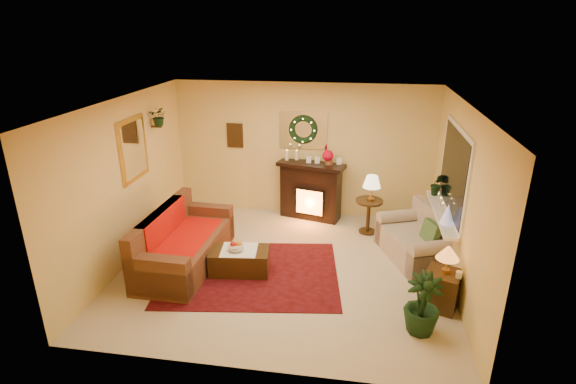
# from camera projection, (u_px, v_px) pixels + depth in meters

# --- Properties ---
(floor) EXTENTS (5.00, 5.00, 0.00)m
(floor) POSITION_uv_depth(u_px,v_px,m) (285.00, 268.00, 7.10)
(floor) COLOR beige
(floor) RESTS_ON ground
(ceiling) EXTENTS (5.00, 5.00, 0.00)m
(ceiling) POSITION_uv_depth(u_px,v_px,m) (284.00, 103.00, 6.17)
(ceiling) COLOR white
(ceiling) RESTS_ON ground
(wall_back) EXTENTS (5.00, 5.00, 0.00)m
(wall_back) POSITION_uv_depth(u_px,v_px,m) (303.00, 150.00, 8.71)
(wall_back) COLOR #EFD88C
(wall_back) RESTS_ON ground
(wall_front) EXTENTS (5.00, 5.00, 0.00)m
(wall_front) POSITION_uv_depth(u_px,v_px,m) (248.00, 268.00, 4.56)
(wall_front) COLOR #EFD88C
(wall_front) RESTS_ON ground
(wall_left) EXTENTS (4.50, 4.50, 0.00)m
(wall_left) POSITION_uv_depth(u_px,v_px,m) (126.00, 182.00, 7.00)
(wall_left) COLOR #EFD88C
(wall_left) RESTS_ON ground
(wall_right) EXTENTS (4.50, 4.50, 0.00)m
(wall_right) POSITION_uv_depth(u_px,v_px,m) (460.00, 201.00, 6.27)
(wall_right) COLOR #EFD88C
(wall_right) RESTS_ON ground
(area_rug) EXTENTS (2.90, 2.33, 0.01)m
(area_rug) POSITION_uv_depth(u_px,v_px,m) (251.00, 273.00, 6.93)
(area_rug) COLOR #640202
(area_rug) RESTS_ON floor
(sofa) EXTENTS (1.00, 2.14, 0.90)m
(sofa) POSITION_uv_depth(u_px,v_px,m) (185.00, 240.00, 7.05)
(sofa) COLOR #562A1A
(sofa) RESTS_ON floor
(red_throw) EXTENTS (0.83, 1.35, 0.02)m
(red_throw) POSITION_uv_depth(u_px,v_px,m) (185.00, 235.00, 7.16)
(red_throw) COLOR red
(red_throw) RESTS_ON sofa
(fireplace) EXTENTS (1.20, 0.63, 1.05)m
(fireplace) POSITION_uv_depth(u_px,v_px,m) (311.00, 191.00, 8.74)
(fireplace) COLOR black
(fireplace) RESTS_ON floor
(poinsettia) EXTENTS (0.21, 0.21, 0.21)m
(poinsettia) POSITION_uv_depth(u_px,v_px,m) (328.00, 156.00, 8.38)
(poinsettia) COLOR red
(poinsettia) RESTS_ON fireplace
(mantel_candle_a) EXTENTS (0.06, 0.06, 0.19)m
(mantel_candle_a) POSITION_uv_depth(u_px,v_px,m) (287.00, 155.00, 8.54)
(mantel_candle_a) COLOR #F2EEC3
(mantel_candle_a) RESTS_ON fireplace
(mantel_candle_b) EXTENTS (0.06, 0.06, 0.18)m
(mantel_candle_b) POSITION_uv_depth(u_px,v_px,m) (297.00, 155.00, 8.54)
(mantel_candle_b) COLOR beige
(mantel_candle_b) RESTS_ON fireplace
(mantel_mirror) EXTENTS (0.92, 0.02, 0.72)m
(mantel_mirror) POSITION_uv_depth(u_px,v_px,m) (303.00, 130.00, 8.55)
(mantel_mirror) COLOR white
(mantel_mirror) RESTS_ON wall_back
(wreath) EXTENTS (0.55, 0.11, 0.55)m
(wreath) POSITION_uv_depth(u_px,v_px,m) (303.00, 130.00, 8.51)
(wreath) COLOR #194719
(wreath) RESTS_ON wall_back
(wall_art) EXTENTS (0.32, 0.03, 0.48)m
(wall_art) POSITION_uv_depth(u_px,v_px,m) (235.00, 135.00, 8.80)
(wall_art) COLOR #381E11
(wall_art) RESTS_ON wall_back
(gold_mirror) EXTENTS (0.03, 0.84, 1.00)m
(gold_mirror) POSITION_uv_depth(u_px,v_px,m) (133.00, 149.00, 7.11)
(gold_mirror) COLOR gold
(gold_mirror) RESTS_ON wall_left
(hanging_plant) EXTENTS (0.33, 0.28, 0.36)m
(hanging_plant) POSITION_uv_depth(u_px,v_px,m) (160.00, 126.00, 7.71)
(hanging_plant) COLOR #194719
(hanging_plant) RESTS_ON wall_left
(loveseat) EXTENTS (1.28, 1.62, 0.82)m
(loveseat) POSITION_uv_depth(u_px,v_px,m) (417.00, 235.00, 7.23)
(loveseat) COLOR gray
(loveseat) RESTS_ON floor
(window_frame) EXTENTS (0.03, 1.86, 1.36)m
(window_frame) POSITION_uv_depth(u_px,v_px,m) (454.00, 172.00, 6.69)
(window_frame) COLOR white
(window_frame) RESTS_ON wall_right
(window_glass) EXTENTS (0.02, 1.70, 1.22)m
(window_glass) POSITION_uv_depth(u_px,v_px,m) (453.00, 171.00, 6.70)
(window_glass) COLOR black
(window_glass) RESTS_ON wall_right
(window_sill) EXTENTS (0.22, 1.86, 0.04)m
(window_sill) POSITION_uv_depth(u_px,v_px,m) (441.00, 213.00, 6.95)
(window_sill) COLOR white
(window_sill) RESTS_ON wall_right
(mini_tree) EXTENTS (0.20, 0.20, 0.30)m
(mini_tree) POSITION_uv_depth(u_px,v_px,m) (448.00, 214.00, 6.48)
(mini_tree) COLOR silver
(mini_tree) RESTS_ON window_sill
(sill_plant) EXTENTS (0.28, 0.22, 0.50)m
(sill_plant) POSITION_uv_depth(u_px,v_px,m) (437.00, 184.00, 7.54)
(sill_plant) COLOR #214F28
(sill_plant) RESTS_ON window_sill
(side_table_round) EXTENTS (0.59, 0.59, 0.64)m
(side_table_round) POSITION_uv_depth(u_px,v_px,m) (368.00, 216.00, 8.18)
(side_table_round) COLOR black
(side_table_round) RESTS_ON floor
(lamp_cream) EXTENTS (0.32, 0.32, 0.49)m
(lamp_cream) POSITION_uv_depth(u_px,v_px,m) (371.00, 188.00, 7.95)
(lamp_cream) COLOR beige
(lamp_cream) RESTS_ON side_table_round
(end_table_square) EXTENTS (0.56, 0.56, 0.53)m
(end_table_square) POSITION_uv_depth(u_px,v_px,m) (442.00, 289.00, 6.04)
(end_table_square) COLOR #452A11
(end_table_square) RESTS_ON floor
(lamp_tiffany) EXTENTS (0.30, 0.30, 0.45)m
(lamp_tiffany) POSITION_uv_depth(u_px,v_px,m) (447.00, 259.00, 5.86)
(lamp_tiffany) COLOR orange
(lamp_tiffany) RESTS_ON end_table_square
(coffee_table) EXTENTS (0.95, 0.60, 0.38)m
(coffee_table) POSITION_uv_depth(u_px,v_px,m) (240.00, 260.00, 6.91)
(coffee_table) COLOR #3D190C
(coffee_table) RESTS_ON floor
(fruit_bowl) EXTENTS (0.24, 0.24, 0.05)m
(fruit_bowl) POSITION_uv_depth(u_px,v_px,m) (236.00, 247.00, 6.80)
(fruit_bowl) COLOR beige
(fruit_bowl) RESTS_ON coffee_table
(floor_palm) EXTENTS (1.38, 1.38, 2.39)m
(floor_palm) POSITION_uv_depth(u_px,v_px,m) (423.00, 301.00, 5.49)
(floor_palm) COLOR #194816
(floor_palm) RESTS_ON floor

